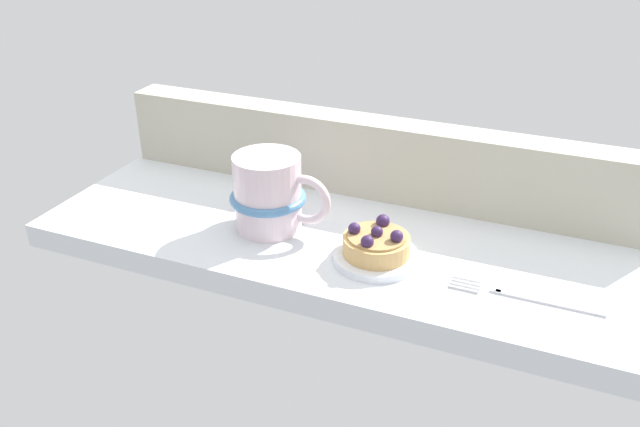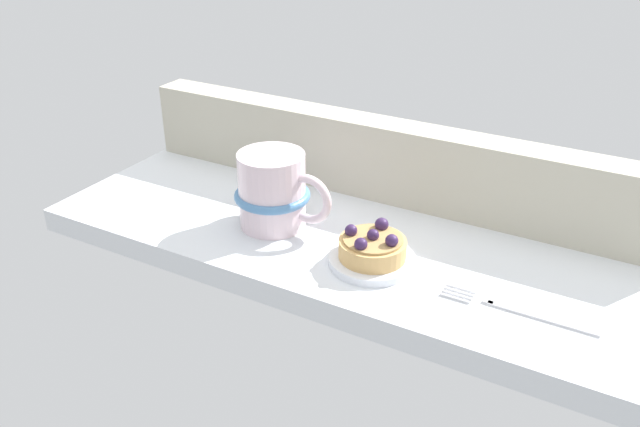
% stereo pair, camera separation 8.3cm
% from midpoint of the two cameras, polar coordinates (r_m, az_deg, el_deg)
% --- Properties ---
extents(ground_plane, '(0.81, 0.31, 0.03)m').
position_cam_midpoint_polar(ground_plane, '(0.89, -0.78, -2.46)').
color(ground_plane, silver).
extents(window_rail_back, '(0.79, 0.05, 0.11)m').
position_cam_midpoint_polar(window_rail_back, '(0.96, 2.21, 4.85)').
color(window_rail_back, '#B2AD99').
rests_on(window_rail_back, ground_plane).
extents(dessert_plate, '(0.11, 0.11, 0.01)m').
position_cam_midpoint_polar(dessert_plate, '(0.82, 1.95, -3.89)').
color(dessert_plate, silver).
rests_on(dessert_plate, ground_plane).
extents(raspberry_tart, '(0.08, 0.08, 0.04)m').
position_cam_midpoint_polar(raspberry_tart, '(0.80, 1.96, -2.66)').
color(raspberry_tart, tan).
rests_on(raspberry_tart, dessert_plate).
extents(coffee_mug, '(0.14, 0.10, 0.10)m').
position_cam_midpoint_polar(coffee_mug, '(0.87, -7.12, 1.66)').
color(coffee_mug, silver).
rests_on(coffee_mug, ground_plane).
extents(dessert_fork, '(0.17, 0.02, 0.01)m').
position_cam_midpoint_polar(dessert_fork, '(0.77, 14.29, -7.05)').
color(dessert_fork, silver).
rests_on(dessert_fork, ground_plane).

